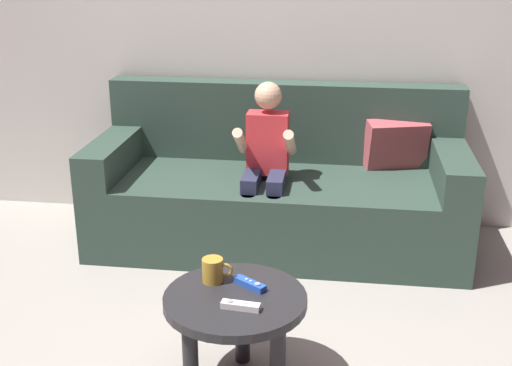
# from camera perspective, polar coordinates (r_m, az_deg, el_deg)

# --- Properties ---
(wall_back) EXTENTS (4.60, 0.05, 2.50)m
(wall_back) POSITION_cam_1_polar(r_m,az_deg,el_deg) (3.90, 0.94, 14.66)
(wall_back) COLOR beige
(wall_back) RESTS_ON ground
(couch) EXTENTS (2.02, 0.80, 0.86)m
(couch) POSITION_cam_1_polar(r_m,az_deg,el_deg) (3.72, 2.05, -0.69)
(couch) COLOR #2D4238
(couch) RESTS_ON ground
(person_seated_on_couch) EXTENTS (0.31, 0.38, 0.93)m
(person_seated_on_couch) POSITION_cam_1_polar(r_m,az_deg,el_deg) (3.48, 0.85, 1.95)
(person_seated_on_couch) COLOR #282D47
(person_seated_on_couch) RESTS_ON ground
(coffee_table) EXTENTS (0.53, 0.53, 0.39)m
(coffee_table) POSITION_cam_1_polar(r_m,az_deg,el_deg) (2.51, -1.76, -10.99)
(coffee_table) COLOR #232326
(coffee_table) RESTS_ON ground
(game_remote_white_near_edge) EXTENTS (0.14, 0.05, 0.03)m
(game_remote_white_near_edge) POSITION_cam_1_polar(r_m,az_deg,el_deg) (2.39, -1.34, -10.48)
(game_remote_white_near_edge) COLOR white
(game_remote_white_near_edge) RESTS_ON coffee_table
(game_remote_blue_center) EXTENTS (0.14, 0.11, 0.03)m
(game_remote_blue_center) POSITION_cam_1_polar(r_m,az_deg,el_deg) (2.52, -0.52, -8.64)
(game_remote_blue_center) COLOR blue
(game_remote_blue_center) RESTS_ON coffee_table
(coffee_mug) EXTENTS (0.12, 0.08, 0.09)m
(coffee_mug) POSITION_cam_1_polar(r_m,az_deg,el_deg) (2.55, -3.67, -7.47)
(coffee_mug) COLOR #B78C2D
(coffee_mug) RESTS_ON coffee_table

